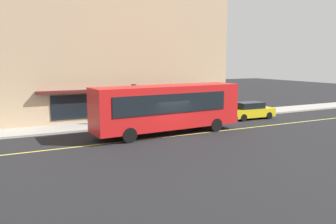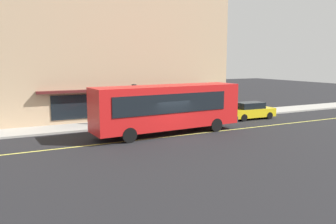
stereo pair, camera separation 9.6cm
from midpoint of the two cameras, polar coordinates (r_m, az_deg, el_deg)
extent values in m
plane|color=black|center=(23.96, 0.52, -4.08)|extent=(120.00, 120.00, 0.00)
cube|color=#9E9B93|center=(29.14, -4.75, -1.69)|extent=(80.00, 3.02, 0.15)
cube|color=#D8D14C|center=(23.95, 0.52, -4.07)|extent=(36.00, 0.16, 0.01)
cube|color=tan|center=(34.38, -9.97, 12.19)|extent=(21.17, 9.39, 15.00)
cube|color=#4C1919|center=(29.71, -6.94, 3.78)|extent=(14.82, 0.70, 0.20)
cube|color=black|center=(30.05, -7.04, 1.34)|extent=(12.70, 0.08, 2.00)
cube|color=red|center=(24.48, -0.18, 0.95)|extent=(11.14, 3.19, 3.00)
cube|color=black|center=(27.57, 9.66, 2.43)|extent=(0.25, 2.10, 1.80)
cube|color=black|center=(25.39, -2.21, 2.03)|extent=(8.79, 0.61, 1.32)
cube|color=black|center=(23.20, 0.76, 1.42)|extent=(8.79, 0.61, 1.32)
cube|color=#0CF259|center=(27.53, 9.82, 4.28)|extent=(0.20, 1.90, 0.36)
cube|color=#2D2D33|center=(27.84, 9.73, -0.85)|extent=(0.31, 2.41, 0.40)
cylinder|color=black|center=(27.54, 4.97, -1.39)|extent=(1.02, 0.36, 1.00)
cylinder|color=black|center=(25.76, 7.88, -2.13)|extent=(1.02, 0.36, 1.00)
cylinder|color=black|center=(24.21, -8.77, -2.84)|extent=(1.02, 0.36, 1.00)
cylinder|color=black|center=(22.17, -6.59, -3.85)|extent=(1.02, 0.36, 1.00)
cylinder|color=#2D2D33|center=(27.85, -5.63, 1.31)|extent=(0.12, 0.12, 3.20)
cube|color=black|center=(27.91, -5.81, 3.70)|extent=(0.30, 0.30, 0.90)
sphere|color=red|center=(28.05, -5.95, 4.27)|extent=(0.18, 0.18, 0.18)
sphere|color=orange|center=(28.07, -5.94, 3.73)|extent=(0.18, 0.18, 0.18)
sphere|color=green|center=(28.09, -5.93, 3.18)|extent=(0.18, 0.18, 0.18)
cube|color=yellow|center=(31.98, 13.54, -0.04)|extent=(4.36, 1.94, 0.75)
cube|color=black|center=(31.80, 13.37, 1.10)|extent=(2.45, 1.59, 0.55)
cylinder|color=black|center=(33.54, 14.56, -0.16)|extent=(0.65, 0.24, 0.64)
cylinder|color=black|center=(32.31, 16.40, -0.56)|extent=(0.65, 0.24, 0.64)
cylinder|color=black|center=(31.82, 10.61, -0.49)|extent=(0.65, 0.24, 0.64)
cylinder|color=black|center=(30.52, 12.40, -0.93)|extent=(0.65, 0.24, 0.64)
cylinder|color=black|center=(31.17, 2.64, -0.12)|extent=(0.18, 0.18, 0.79)
cylinder|color=maroon|center=(31.07, 2.65, 1.18)|extent=(0.34, 0.34, 0.63)
sphere|color=tan|center=(31.02, 2.66, 1.96)|extent=(0.22, 0.22, 0.22)
cylinder|color=black|center=(32.64, 6.63, 0.22)|extent=(0.18, 0.18, 0.78)
cylinder|color=#3F3F47|center=(32.55, 6.65, 1.44)|extent=(0.34, 0.34, 0.62)
sphere|color=tan|center=(32.50, 6.66, 2.18)|extent=(0.22, 0.22, 0.22)
cylinder|color=black|center=(28.18, -11.36, -1.17)|extent=(0.18, 0.18, 0.83)
cylinder|color=#33388C|center=(28.07, -11.40, 0.32)|extent=(0.34, 0.34, 0.65)
sphere|color=tan|center=(28.01, -11.43, 1.22)|extent=(0.23, 0.23, 0.23)
camera|label=1|loc=(0.05, -90.11, -0.02)|focal=36.52mm
camera|label=2|loc=(0.05, 89.89, 0.02)|focal=36.52mm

